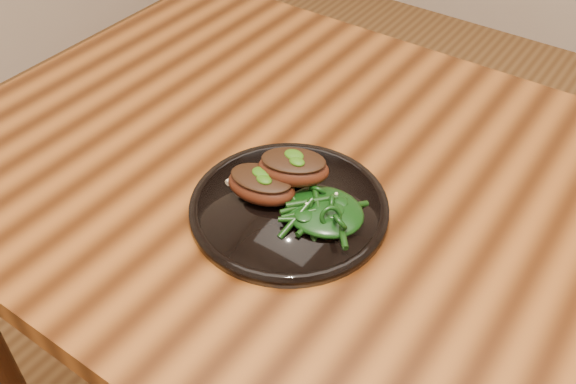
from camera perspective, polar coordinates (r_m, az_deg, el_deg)
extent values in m
cube|color=#351606|center=(0.84, 17.20, -5.64)|extent=(1.60, 0.80, 0.04)
cylinder|color=#34190B|center=(1.59, -5.88, 3.93)|extent=(0.06, 0.06, 0.71)
cylinder|color=black|center=(0.83, 0.08, -1.43)|extent=(0.26, 0.26, 0.01)
torus|color=black|center=(0.83, 0.08, -1.34)|extent=(0.25, 0.25, 0.01)
cylinder|color=black|center=(0.82, 0.08, -1.20)|extent=(0.17, 0.17, 0.00)
ellipsoid|color=#491B0E|center=(0.82, -2.38, 0.50)|extent=(0.10, 0.07, 0.04)
ellipsoid|color=black|center=(0.81, -2.40, 1.25)|extent=(0.09, 0.06, 0.01)
cylinder|color=beige|center=(0.85, -4.29, 1.51)|extent=(0.02, 0.05, 0.01)
ellipsoid|color=#183F06|center=(0.81, -2.41, 1.54)|extent=(0.03, 0.02, 0.01)
ellipsoid|color=#491B0E|center=(0.82, 0.49, 2.07)|extent=(0.11, 0.09, 0.04)
ellipsoid|color=black|center=(0.81, 0.49, 2.84)|extent=(0.10, 0.08, 0.01)
cylinder|color=beige|center=(0.84, -2.02, 2.65)|extent=(0.01, 0.05, 0.01)
ellipsoid|color=#183F06|center=(0.81, 0.50, 3.13)|extent=(0.03, 0.02, 0.01)
ellipsoid|color=#183F06|center=(0.87, 0.44, 1.92)|extent=(0.08, 0.05, 0.01)
ellipsoid|color=black|center=(0.80, 3.24, -1.73)|extent=(0.10, 0.09, 0.02)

